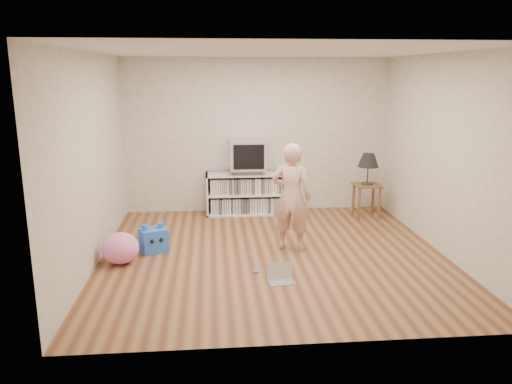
{
  "coord_description": "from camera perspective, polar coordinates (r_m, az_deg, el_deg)",
  "views": [
    {
      "loc": [
        -0.78,
        -6.19,
        2.35
      ],
      "look_at": [
        -0.19,
        0.4,
        0.76
      ],
      "focal_mm": 35.0,
      "sensor_mm": 36.0,
      "label": 1
    }
  ],
  "objects": [
    {
      "name": "dvd_deck",
      "position": [
        8.39,
        -0.96,
        2.4
      ],
      "size": [
        0.45,
        0.35,
        0.07
      ],
      "primitive_type": "cube",
      "color": "gray",
      "rests_on": "media_unit"
    },
    {
      "name": "playing_cards",
      "position": [
        6.1,
        0.04,
        -9.05
      ],
      "size": [
        0.08,
        0.1,
        0.02
      ],
      "primitive_type": "cube",
      "rotation": [
        0.0,
        0.0,
        -0.18
      ],
      "color": "#4972C4",
      "rests_on": "ground"
    },
    {
      "name": "plush_pink",
      "position": [
        6.53,
        -15.25,
        -6.22
      ],
      "size": [
        0.57,
        0.57,
        0.4
      ],
      "primitive_type": "ellipsoid",
      "rotation": [
        0.0,
        0.0,
        -0.26
      ],
      "color": "pink",
      "rests_on": "ground"
    },
    {
      "name": "media_unit",
      "position": [
        8.48,
        -0.95,
        -0.13
      ],
      "size": [
        1.4,
        0.45,
        0.7
      ],
      "color": "white",
      "rests_on": "ground"
    },
    {
      "name": "person",
      "position": [
        6.67,
        4.07,
        -0.59
      ],
      "size": [
        0.62,
        0.51,
        1.46
      ],
      "primitive_type": "imported",
      "rotation": [
        0.0,
        0.0,
        2.79
      ],
      "color": "beige",
      "rests_on": "ground"
    },
    {
      "name": "laptop",
      "position": [
        5.85,
        2.83,
        -9.6
      ],
      "size": [
        0.32,
        0.27,
        0.21
      ],
      "rotation": [
        0.0,
        0.0,
        0.12
      ],
      "color": "silver",
      "rests_on": "ground"
    },
    {
      "name": "ground",
      "position": [
        6.66,
        1.93,
        -7.15
      ],
      "size": [
        4.5,
        4.5,
        0.0
      ],
      "primitive_type": "plane",
      "color": "brown",
      "rests_on": "ground"
    },
    {
      "name": "walls",
      "position": [
        6.32,
        2.02,
        3.94
      ],
      "size": [
        4.52,
        4.52,
        2.6
      ],
      "color": "#BCB4A5",
      "rests_on": "ground"
    },
    {
      "name": "plush_blue",
      "position": [
        6.85,
        -11.62,
        -5.37
      ],
      "size": [
        0.42,
        0.38,
        0.39
      ],
      "rotation": [
        0.0,
        0.0,
        0.42
      ],
      "color": "blue",
      "rests_on": "ground"
    },
    {
      "name": "ceiling",
      "position": [
        6.24,
        2.12,
        15.79
      ],
      "size": [
        4.5,
        4.5,
        0.01
      ],
      "primitive_type": "cube",
      "color": "white",
      "rests_on": "walls"
    },
    {
      "name": "crt_tv",
      "position": [
        8.33,
        -0.96,
        4.32
      ],
      "size": [
        0.6,
        0.53,
        0.5
      ],
      "color": "#9F9FA3",
      "rests_on": "dvd_deck"
    },
    {
      "name": "table_lamp",
      "position": [
        8.36,
        12.71,
        3.48
      ],
      "size": [
        0.34,
        0.34,
        0.52
      ],
      "color": "#333333",
      "rests_on": "side_table"
    },
    {
      "name": "side_table",
      "position": [
        8.47,
        12.53,
        -0.02
      ],
      "size": [
        0.42,
        0.42,
        0.55
      ],
      "color": "brown",
      "rests_on": "ground"
    }
  ]
}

